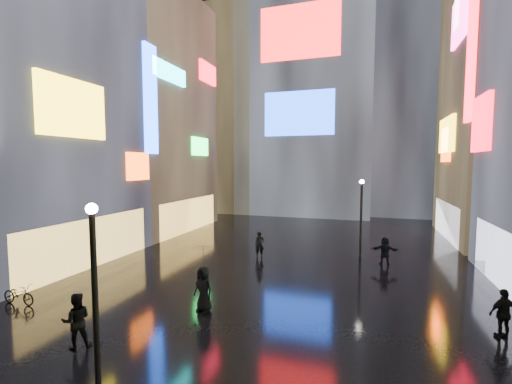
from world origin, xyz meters
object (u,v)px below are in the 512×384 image
at_px(pedestrian_3, 504,314).
at_px(bicycle, 19,294).
at_px(lamp_far, 361,213).
at_px(lamp_near, 95,288).

height_order(pedestrian_3, bicycle, pedestrian_3).
relative_size(lamp_far, bicycle, 3.01).
height_order(lamp_far, bicycle, lamp_far).
bearing_deg(pedestrian_3, lamp_far, -82.80).
height_order(lamp_far, pedestrian_3, lamp_far).
distance_m(lamp_far, pedestrian_3, 11.28).
xyz_separation_m(lamp_near, lamp_far, (6.46, 16.76, 0.00)).
distance_m(lamp_near, lamp_far, 17.96).
distance_m(lamp_near, bicycle, 8.96).
bearing_deg(lamp_far, pedestrian_3, -62.70).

